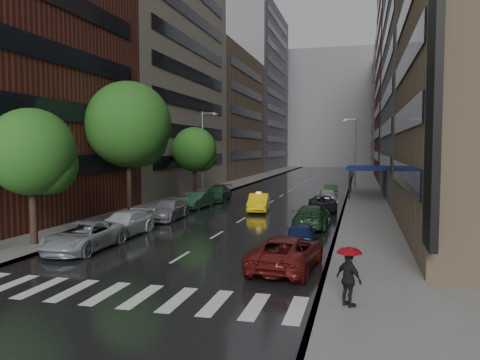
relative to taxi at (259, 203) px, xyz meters
name	(u,v)px	position (x,y,z in m)	size (l,w,h in m)	color
ground	(143,280)	(-0.25, -20.96, -0.75)	(220.00, 220.00, 0.00)	gray
road	(300,185)	(-0.25, 29.04, -0.74)	(14.00, 140.00, 0.01)	black
sidewalk_left	(239,183)	(-9.25, 29.04, -0.67)	(4.00, 140.00, 0.15)	gray
sidewalk_right	(364,185)	(8.75, 29.04, -0.67)	(4.00, 140.00, 0.15)	gray
crosswalk	(124,295)	(-0.05, -22.96, -0.74)	(13.15, 2.80, 0.01)	silver
buildings_left	(218,84)	(-15.25, 37.83, 15.24)	(8.00, 108.00, 38.00)	maroon
buildings_right	(408,82)	(14.75, 35.74, 14.28)	(8.05, 109.10, 36.00)	#937A5B
building_far	(331,110)	(-0.25, 97.04, 15.25)	(40.00, 14.00, 32.00)	slate
tree_near	(32,152)	(-8.85, -16.59, 4.35)	(4.68, 4.68, 7.46)	#382619
tree_mid	(129,125)	(-8.85, -5.73, 6.34)	(6.49, 6.49, 10.34)	#382619
tree_far	(194,150)	(-8.85, 8.65, 4.38)	(4.71, 4.71, 7.51)	#382619
taxi	(259,203)	(0.00, 0.00, 0.00)	(1.58, 4.54, 1.50)	yellow
parked_cars_left	(164,211)	(-5.65, -6.51, -0.01)	(2.58, 28.66, 1.52)	#9A9EA3
parked_cars_right	(315,213)	(5.15, -4.74, -0.03)	(3.01, 35.63, 1.54)	#601413
ped_red_umbrella	(349,271)	(7.91, -22.59, 0.58)	(1.08, 1.05, 2.01)	black
street_lamp_left	(203,152)	(-7.97, 9.04, 4.14)	(1.74, 0.22, 9.00)	gray
street_lamp_right	(355,151)	(7.47, 24.04, 4.14)	(1.74, 0.22, 9.00)	gray
awning	(366,168)	(8.73, 14.04, 2.39)	(4.00, 8.00, 3.12)	navy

